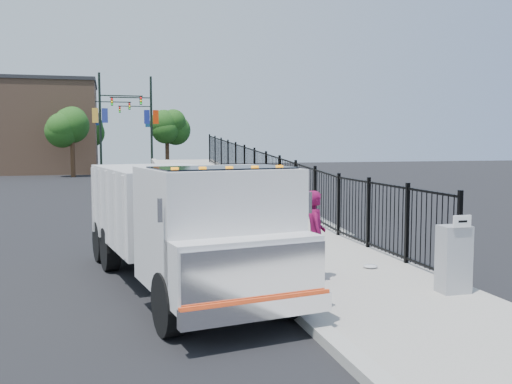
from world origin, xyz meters
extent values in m
plane|color=black|center=(0.00, 0.00, 0.00)|extent=(120.00, 120.00, 0.00)
cube|color=#9E998E|center=(1.93, -2.00, 0.06)|extent=(3.55, 12.00, 0.12)
cube|color=#ADAAA3|center=(0.00, -2.00, 0.08)|extent=(0.30, 12.00, 0.16)
cube|color=#9E998E|center=(2.12, 16.00, 0.00)|extent=(3.95, 24.06, 3.19)
cube|color=black|center=(3.55, 12.00, 0.90)|extent=(0.10, 28.00, 1.80)
cube|color=black|center=(-1.71, -0.17, 0.53)|extent=(2.11, 6.68, 0.21)
cube|color=silver|center=(-1.32, -2.37, 1.51)|extent=(2.62, 2.51, 1.95)
cube|color=silver|center=(-1.10, -3.57, 1.02)|extent=(2.37, 1.07, 0.97)
cube|color=silver|center=(-1.04, -3.92, 1.02)|extent=(2.22, 0.47, 0.83)
cube|color=silver|center=(-1.03, -4.00, 0.53)|extent=(2.33, 0.58, 0.27)
cube|color=#FF4A19|center=(-1.03, -4.00, 0.68)|extent=(2.31, 0.46, 0.06)
cube|color=black|center=(-1.27, -2.61, 2.09)|extent=(2.33, 1.62, 0.83)
cube|color=silver|center=(-1.93, 1.08, 1.51)|extent=(3.01, 4.43, 1.65)
cube|color=silver|center=(-2.34, -3.54, 1.95)|extent=(0.07, 0.07, 0.34)
cube|color=silver|center=(0.05, -3.11, 1.95)|extent=(0.07, 0.07, 0.34)
cube|color=orange|center=(-2.08, -3.10, 2.50)|extent=(0.11, 0.09, 0.06)
cube|color=orange|center=(-1.65, -3.02, 2.50)|extent=(0.11, 0.09, 0.06)
cube|color=orange|center=(-1.22, -2.94, 2.50)|extent=(0.11, 0.09, 0.06)
cube|color=orange|center=(-0.78, -2.87, 2.50)|extent=(0.11, 0.09, 0.06)
cube|color=orange|center=(-0.35, -2.79, 2.50)|extent=(0.11, 0.09, 0.06)
cylinder|color=black|center=(-2.20, -3.22, 0.49)|extent=(0.48, 1.01, 0.97)
cylinder|color=black|center=(-0.19, -2.86, 0.49)|extent=(0.48, 1.01, 0.97)
cylinder|color=black|center=(-3.04, 1.47, 0.49)|extent=(0.48, 1.01, 0.97)
cylinder|color=black|center=(-1.03, 1.83, 0.49)|extent=(0.48, 1.01, 0.97)
cylinder|color=black|center=(-3.22, 2.53, 0.49)|extent=(0.48, 1.01, 0.97)
cylinder|color=black|center=(-1.21, 2.88, 0.49)|extent=(0.48, 1.01, 0.97)
imported|color=maroon|center=(0.97, -0.94, 1.02)|extent=(0.54, 0.73, 1.81)
cube|color=gray|center=(3.10, -2.51, 0.75)|extent=(0.55, 0.40, 1.25)
cube|color=white|center=(3.10, -2.73, 1.48)|extent=(0.35, 0.04, 0.22)
ellipsoid|color=silver|center=(2.52, -0.27, 0.16)|extent=(0.32, 0.32, 0.08)
cylinder|color=black|center=(-3.53, 33.24, 4.00)|extent=(0.18, 0.18, 8.00)
cube|color=black|center=(-1.93, 33.24, 6.30)|extent=(3.20, 0.08, 0.08)
cube|color=black|center=(-0.49, 33.24, 5.95)|extent=(0.18, 0.22, 0.60)
cube|color=navy|center=(-3.18, 33.24, 4.80)|extent=(0.45, 0.04, 1.10)
cube|color=gold|center=(-3.88, 33.24, 4.80)|extent=(0.45, 0.04, 1.10)
cylinder|color=black|center=(0.42, 34.96, 4.00)|extent=(0.18, 0.18, 8.00)
cube|color=black|center=(-1.18, 34.96, 6.30)|extent=(3.20, 0.08, 0.08)
cube|color=black|center=(-2.62, 34.96, 5.95)|extent=(0.18, 0.22, 0.60)
cube|color=red|center=(0.77, 34.96, 4.80)|extent=(0.45, 0.04, 1.10)
cube|color=navy|center=(0.07, 34.96, 4.80)|extent=(0.45, 0.04, 1.10)
cylinder|color=black|center=(-4.11, 40.59, 4.00)|extent=(0.18, 0.18, 8.00)
cube|color=black|center=(-2.51, 40.59, 6.30)|extent=(3.20, 0.08, 0.08)
cube|color=black|center=(-1.07, 40.59, 5.95)|extent=(0.18, 0.22, 0.60)
cube|color=#265196|center=(-3.76, 40.59, 4.80)|extent=(0.45, 0.04, 1.10)
cube|color=#BF3D16|center=(-4.46, 40.59, 4.80)|extent=(0.45, 0.04, 1.10)
cylinder|color=black|center=(1.26, 46.68, 4.00)|extent=(0.18, 0.18, 8.00)
cube|color=black|center=(-0.34, 46.68, 6.30)|extent=(3.20, 0.08, 0.08)
cube|color=black|center=(-1.78, 46.68, 5.95)|extent=(0.18, 0.22, 0.60)
cube|color=#DC410A|center=(1.61, 46.68, 4.80)|extent=(0.45, 0.04, 1.10)
cube|color=navy|center=(0.91, 46.68, 4.80)|extent=(0.45, 0.04, 1.10)
cylinder|color=#382314|center=(-5.74, 36.11, 1.60)|extent=(0.36, 0.36, 3.20)
sphere|color=#194714|center=(-5.74, 36.11, 4.00)|extent=(2.95, 2.95, 2.95)
cylinder|color=#382314|center=(1.99, 38.43, 1.60)|extent=(0.36, 0.36, 3.20)
sphere|color=#194714|center=(1.99, 38.43, 4.00)|extent=(2.43, 2.43, 2.43)
cylinder|color=#382314|center=(-5.05, 46.55, 1.60)|extent=(0.36, 0.36, 3.20)
sphere|color=#194714|center=(-5.05, 46.55, 4.00)|extent=(3.34, 3.34, 3.34)
cube|color=#8C664C|center=(-9.00, 44.00, 4.00)|extent=(10.00, 10.00, 8.00)
camera|label=1|loc=(-3.04, -11.61, 2.93)|focal=40.00mm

